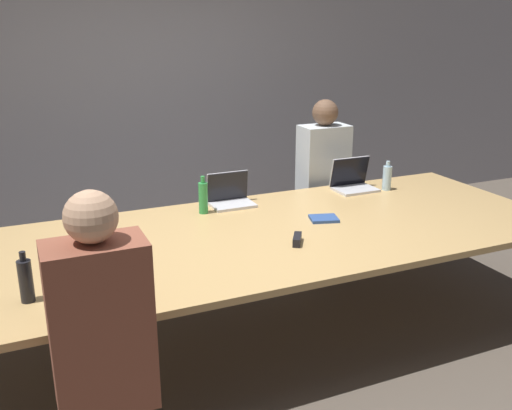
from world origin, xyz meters
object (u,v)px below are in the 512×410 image
(laptop_far_right, at_px, (352,180))
(bottle_far_right, at_px, (387,177))
(laptop_far_center, at_px, (230,195))
(person_far_right, at_px, (323,185))
(laptop_near_left, at_px, (86,295))
(bottle_near_left, at_px, (26,280))
(stapler, at_px, (297,239))
(person_near_left, at_px, (104,357))
(bottle_far_center, at_px, (203,197))

(laptop_far_right, xyz_separation_m, bottle_far_right, (0.24, -0.12, 0.03))
(bottle_far_right, bearing_deg, laptop_far_center, 173.44)
(person_far_right, bearing_deg, laptop_far_center, -160.37)
(laptop_near_left, bearing_deg, laptop_far_center, -134.18)
(bottle_far_right, relative_size, laptop_near_left, 0.71)
(laptop_far_right, bearing_deg, bottle_far_right, -26.94)
(laptop_far_center, xyz_separation_m, person_far_right, (0.97, 0.35, -0.12))
(laptop_near_left, relative_size, bottle_near_left, 1.29)
(laptop_far_center, height_order, bottle_far_right, same)
(laptop_far_center, height_order, stapler, laptop_far_center)
(person_far_right, bearing_deg, person_near_left, -138.40)
(laptop_far_right, distance_m, laptop_near_left, 2.49)
(laptop_far_center, height_order, laptop_near_left, laptop_near_left)
(laptop_far_center, distance_m, stapler, 0.88)
(bottle_near_left, bearing_deg, laptop_far_center, 35.56)
(laptop_far_center, distance_m, laptop_near_left, 1.68)
(laptop_near_left, height_order, bottle_near_left, same)
(laptop_near_left, bearing_deg, bottle_near_left, -38.57)
(person_near_left, bearing_deg, bottle_far_right, -149.91)
(stapler, bearing_deg, person_far_right, 86.04)
(person_far_right, relative_size, stapler, 9.25)
(laptop_near_left, bearing_deg, bottle_far_right, -156.39)
(bottle_near_left, bearing_deg, person_far_right, 29.65)
(laptop_far_right, xyz_separation_m, stapler, (-0.93, -0.85, -0.05))
(bottle_far_center, height_order, laptop_near_left, bottle_far_center)
(bottle_far_center, bearing_deg, laptop_near_left, -130.39)
(bottle_far_center, distance_m, bottle_far_right, 1.50)
(laptop_far_center, height_order, laptop_far_right, laptop_far_right)
(laptop_near_left, bearing_deg, person_far_right, -144.07)
(laptop_far_center, xyz_separation_m, person_near_left, (-1.16, -1.55, -0.13))
(bottle_far_right, xyz_separation_m, stapler, (-1.17, -0.73, -0.07))
(person_far_right, distance_m, laptop_near_left, 2.65)
(bottle_far_right, bearing_deg, laptop_near_left, -156.39)
(bottle_far_right, xyz_separation_m, person_near_left, (-2.42, -1.40, -0.16))
(laptop_far_center, relative_size, laptop_far_right, 0.95)
(laptop_far_center, xyz_separation_m, laptop_near_left, (-1.17, -1.21, 0.01))
(person_near_left, bearing_deg, bottle_far_center, -122.67)
(laptop_far_right, xyz_separation_m, bottle_near_left, (-2.44, -0.99, 0.04))
(laptop_far_right, relative_size, bottle_far_right, 1.41)
(bottle_far_center, bearing_deg, laptop_far_center, 24.55)
(person_near_left, distance_m, bottle_near_left, 0.61)
(bottle_far_center, height_order, laptop_far_right, bottle_far_center)
(laptop_far_right, relative_size, stapler, 2.16)
(laptop_far_right, bearing_deg, person_far_right, 97.55)
(person_far_right, distance_m, stapler, 1.51)
(bottle_far_right, height_order, stapler, bottle_far_right)
(bottle_near_left, bearing_deg, person_near_left, -64.34)
(laptop_far_center, xyz_separation_m, bottle_near_left, (-1.42, -1.01, 0.04))
(person_far_right, bearing_deg, bottle_near_left, -150.35)
(bottle_far_center, bearing_deg, person_far_right, 20.63)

